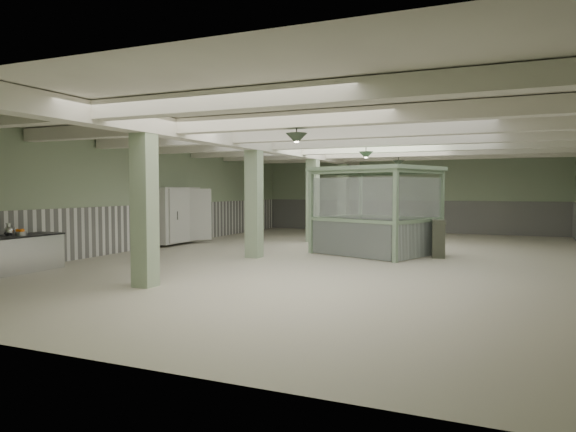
% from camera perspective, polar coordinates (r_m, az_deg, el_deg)
% --- Properties ---
extents(floor, '(20.00, 20.00, 0.00)m').
position_cam_1_polar(floor, '(15.39, 6.29, -4.62)').
color(floor, silver).
rests_on(floor, ground).
extents(ceiling, '(14.00, 20.00, 0.02)m').
position_cam_1_polar(ceiling, '(15.34, 6.37, 8.84)').
color(ceiling, white).
rests_on(ceiling, wall_back).
extents(wall_back, '(14.00, 0.02, 3.60)m').
position_cam_1_polar(wall_back, '(25.00, 13.00, 2.38)').
color(wall_back, '#95A886').
rests_on(wall_back, floor).
extents(wall_front, '(14.00, 0.02, 3.60)m').
position_cam_1_polar(wall_front, '(6.39, -20.69, 0.70)').
color(wall_front, '#95A886').
rests_on(wall_front, floor).
extents(wall_left, '(0.02, 20.00, 3.60)m').
position_cam_1_polar(wall_left, '(18.54, -14.86, 2.17)').
color(wall_left, '#95A886').
rests_on(wall_left, floor).
extents(wainscot_left, '(0.05, 19.90, 1.50)m').
position_cam_1_polar(wainscot_left, '(18.57, -14.76, -1.07)').
color(wainscot_left, silver).
rests_on(wainscot_left, floor).
extents(wainscot_back, '(13.90, 0.05, 1.50)m').
position_cam_1_polar(wainscot_back, '(25.01, 12.96, -0.02)').
color(wainscot_back, silver).
rests_on(wainscot_back, floor).
extents(girder, '(0.45, 19.90, 0.40)m').
position_cam_1_polar(girder, '(16.22, -2.20, 7.75)').
color(girder, white).
rests_on(girder, ceiling).
extents(beam_a, '(13.90, 0.35, 0.32)m').
position_cam_1_polar(beam_a, '(8.48, -8.84, 12.36)').
color(beam_a, white).
rests_on(beam_a, ceiling).
extents(beam_b, '(13.90, 0.35, 0.32)m').
position_cam_1_polar(beam_b, '(10.66, -1.58, 10.46)').
color(beam_b, white).
rests_on(beam_b, ceiling).
extents(beam_c, '(13.90, 0.35, 0.32)m').
position_cam_1_polar(beam_c, '(12.96, 3.12, 9.13)').
color(beam_c, white).
rests_on(beam_c, ceiling).
extents(beam_d, '(13.90, 0.35, 0.32)m').
position_cam_1_polar(beam_d, '(15.32, 6.36, 8.17)').
color(beam_d, white).
rests_on(beam_d, ceiling).
extents(beam_e, '(13.90, 0.35, 0.32)m').
position_cam_1_polar(beam_e, '(17.72, 8.73, 7.45)').
color(beam_e, white).
rests_on(beam_e, ceiling).
extents(beam_f, '(13.90, 0.35, 0.32)m').
position_cam_1_polar(beam_f, '(20.14, 10.52, 6.89)').
color(beam_f, white).
rests_on(beam_f, ceiling).
extents(beam_g, '(13.90, 0.35, 0.32)m').
position_cam_1_polar(beam_g, '(22.58, 11.92, 6.45)').
color(beam_g, white).
rests_on(beam_g, ceiling).
extents(column_a, '(0.42, 0.42, 3.60)m').
position_cam_1_polar(column_a, '(11.05, -15.66, 1.67)').
color(column_a, '#A1BA96').
rests_on(column_a, floor).
extents(column_b, '(0.42, 0.42, 3.60)m').
position_cam_1_polar(column_b, '(15.27, -3.80, 2.11)').
color(column_b, '#A1BA96').
rests_on(column_b, floor).
extents(column_c, '(0.42, 0.42, 3.60)m').
position_cam_1_polar(column_c, '(19.85, 2.77, 2.32)').
color(column_c, '#A1BA96').
rests_on(column_c, floor).
extents(column_d, '(0.42, 0.42, 3.60)m').
position_cam_1_polar(column_d, '(23.64, 6.16, 2.41)').
color(column_d, '#A1BA96').
rests_on(column_d, floor).
extents(pendant_front, '(0.44, 0.44, 0.22)m').
position_cam_1_polar(pendant_front, '(10.42, 0.95, 8.59)').
color(pendant_front, '#2E3C2D').
rests_on(pendant_front, ceiling).
extents(pendant_mid, '(0.44, 0.44, 0.22)m').
position_cam_1_polar(pendant_mid, '(15.64, 8.66, 6.69)').
color(pendant_mid, '#2E3C2D').
rests_on(pendant_mid, ceiling).
extents(pendant_back, '(0.44, 0.44, 0.22)m').
position_cam_1_polar(pendant_back, '(20.51, 12.19, 5.77)').
color(pendant_back, '#2E3C2D').
rests_on(pendant_back, ceiling).
extents(pitcher_far, '(0.29, 0.31, 0.32)m').
position_cam_1_polar(pitcher_far, '(13.96, -28.62, -1.37)').
color(pitcher_far, silver).
rests_on(pitcher_far, prep_counter).
extents(orange_bowl, '(0.34, 0.34, 0.10)m').
position_cam_1_polar(orange_bowl, '(14.02, -27.57, -1.79)').
color(orange_bowl, '#B2B2B7').
rests_on(orange_bowl, prep_counter).
extents(walkin_cooler, '(1.03, 2.19, 2.01)m').
position_cam_1_polar(walkin_cooler, '(19.15, -12.09, -0.15)').
color(walkin_cooler, silver).
rests_on(walkin_cooler, floor).
extents(guard_booth, '(4.18, 3.89, 2.73)m').
position_cam_1_polar(guard_booth, '(16.36, 9.73, 2.22)').
color(guard_booth, gray).
rests_on(guard_booth, floor).
extents(filing_cabinet, '(0.45, 0.57, 1.12)m').
position_cam_1_polar(filing_cabinet, '(15.89, 16.37, -2.44)').
color(filing_cabinet, '#4E5144').
rests_on(filing_cabinet, floor).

